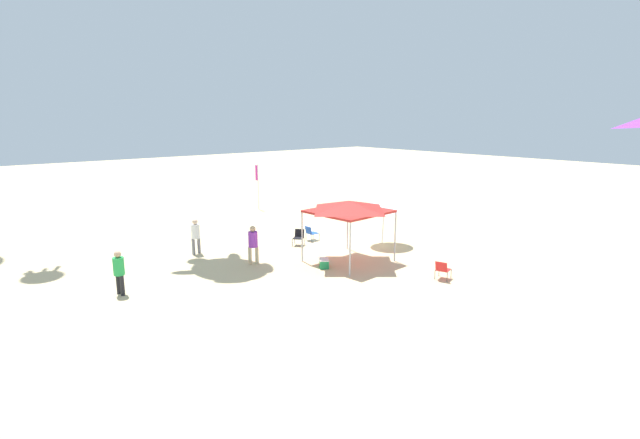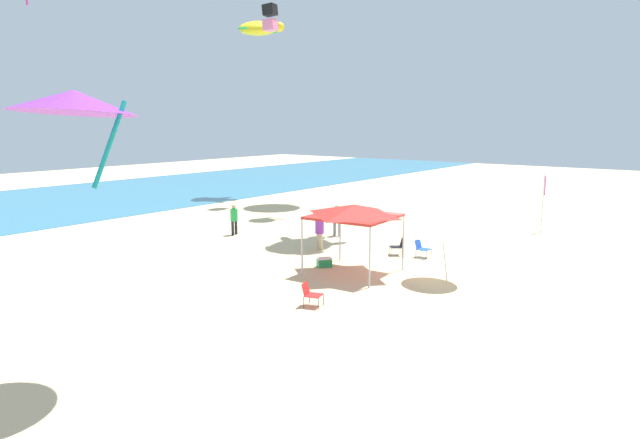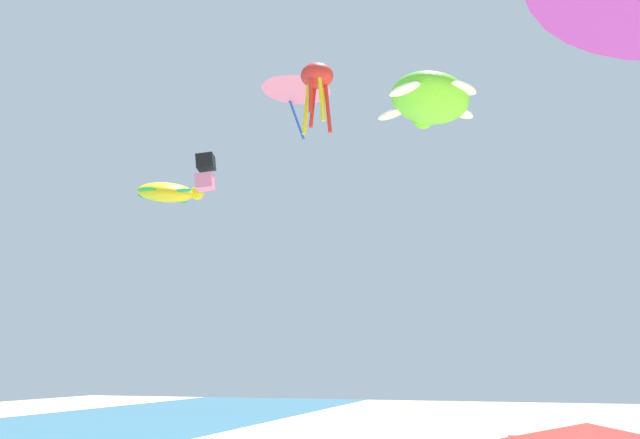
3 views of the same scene
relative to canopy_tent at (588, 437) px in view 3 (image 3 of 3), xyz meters
The scene contains 6 objects.
canopy_tent is the anchor object (origin of this frame).
kite_octopus_red 22.96m from the canopy_tent, 37.91° to the left, with size 1.67×1.67×3.72m.
kite_turtle_lime 14.30m from the canopy_tent, 27.80° to the left, with size 4.80×4.42×1.93m.
kite_box_black 23.65m from the canopy_tent, 51.42° to the left, with size 1.08×1.14×1.92m.
kite_turtle_yellow 28.18m from the canopy_tent, 51.69° to the left, with size 4.13×4.16×1.77m.
kite_delta_pink 28.56m from the canopy_tent, 36.07° to the left, with size 5.35×5.37×3.36m.
Camera 3 is at (-17.91, 2.81, 4.11)m, focal length 36.03 mm.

